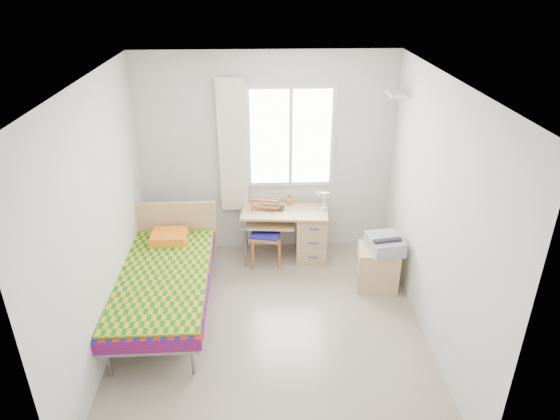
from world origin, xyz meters
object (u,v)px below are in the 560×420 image
object	(u,v)px
desk	(306,232)
printer	(385,244)
chair	(266,228)
bed	(166,277)
cabinet	(377,267)

from	to	relation	value
desk	printer	bearing A→B (deg)	-36.85
chair	printer	xyz separation A→B (m)	(1.35, -0.65, 0.12)
bed	chair	bearing A→B (deg)	40.49
chair	bed	bearing A→B (deg)	-126.70
cabinet	printer	world-z (taller)	printer
chair	printer	world-z (taller)	chair
bed	desk	xyz separation A→B (m)	(1.62, 1.07, -0.06)
chair	printer	distance (m)	1.50
bed	chair	xyz separation A→B (m)	(1.11, 0.98, 0.05)
desk	bed	bearing A→B (deg)	-141.90
bed	printer	distance (m)	2.49
desk	cabinet	distance (m)	1.06
chair	cabinet	distance (m)	1.46
desk	cabinet	size ratio (longest dim) A/B	2.15
bed	printer	world-z (taller)	bed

